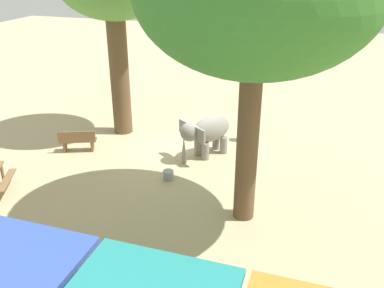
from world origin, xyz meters
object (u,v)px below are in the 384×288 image
object	(u,v)px
person_handler	(255,119)
feed_bucket	(168,175)
wooden_bench	(78,140)
elephant	(206,132)

from	to	relation	value
person_handler	feed_bucket	distance (m)	4.69
feed_bucket	wooden_bench	bearing A→B (deg)	-13.18
person_handler	wooden_bench	xyz separation A→B (m)	(6.26, 3.12, -0.48)
elephant	wooden_bench	bearing A→B (deg)	-40.93
elephant	person_handler	xyz separation A→B (m)	(-1.47, -1.92, -0.03)
person_handler	wooden_bench	distance (m)	7.01
elephant	wooden_bench	size ratio (longest dim) A/B	1.46
elephant	wooden_bench	world-z (taller)	elephant
wooden_bench	feed_bucket	distance (m)	4.21
person_handler	feed_bucket	world-z (taller)	person_handler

